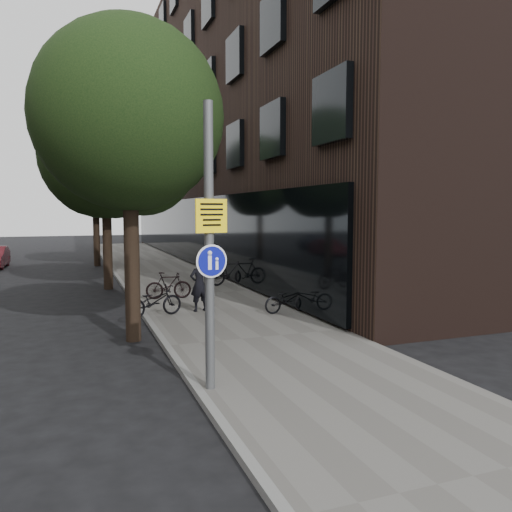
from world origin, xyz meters
name	(u,v)px	position (x,y,z in m)	size (l,w,h in m)	color
ground	(317,390)	(0.00, 0.00, 0.00)	(120.00, 120.00, 0.00)	black
sidewalk	(196,295)	(0.25, 10.00, 0.06)	(4.50, 60.00, 0.12)	#5E5C57
curb_edge	(133,299)	(-2.00, 10.00, 0.07)	(0.15, 60.00, 0.13)	slate
building_right_dark_brick	(278,117)	(8.50, 22.00, 9.00)	(12.00, 40.00, 18.00)	black
street_tree_near	(131,125)	(-2.53, 4.64, 5.11)	(4.40, 4.40, 7.50)	black
street_tree_mid	(107,160)	(-2.53, 13.14, 5.11)	(5.00, 5.00, 7.80)	black
street_tree_far	(96,175)	(-2.53, 22.14, 5.11)	(5.00, 5.00, 7.80)	black
signpost	(209,247)	(-1.80, 0.42, 2.52)	(0.55, 0.16, 4.75)	#595B5E
pedestrian	(199,284)	(-0.40, 6.84, 0.93)	(0.59, 0.39, 1.62)	black
parked_bike_facade_near	(288,299)	(2.00, 5.74, 0.52)	(0.53, 1.51, 0.80)	black
parked_bike_facade_far	(230,272)	(2.00, 11.49, 0.65)	(0.50, 1.78, 1.07)	black
parked_bike_curb_near	(154,301)	(-1.80, 6.51, 0.56)	(0.59, 1.69, 0.89)	black
parked_bike_curb_far	(169,285)	(-0.88, 9.28, 0.58)	(0.43, 1.53, 0.92)	black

